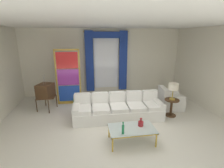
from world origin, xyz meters
The scene contains 15 objects.
ground_plane centered at (0.00, 0.00, 0.00)m, with size 16.00×16.00×0.00m, color silver.
wall_rear centered at (0.00, 3.06, 1.50)m, with size 8.00×0.12×3.00m, color silver.
wall_right centered at (3.66, 0.60, 1.50)m, with size 0.12×7.00×3.00m, color silver.
ceiling_slab centered at (0.00, 0.80, 3.02)m, with size 8.00×7.60×0.04m, color white.
curtained_window centered at (0.12, 2.89, 1.74)m, with size 2.00×0.17×2.70m.
couch_white_long centered at (0.17, 0.44, 0.31)m, with size 2.94×1.00×0.86m.
coffee_table centered at (0.26, -0.98, 0.37)m, with size 1.17×0.67×0.41m.
bottle_blue_decanter centered at (0.51, -0.92, 0.49)m, with size 0.14×0.14×0.23m.
bottle_crystal_tall centered at (-0.02, -1.20, 0.54)m, with size 0.06×0.06×0.31m.
vintage_tv centered at (-2.33, 1.47, 0.73)m, with size 0.68×0.73×1.35m.
armchair_white centered at (2.26, 0.88, 0.29)m, with size 0.92×0.91×0.80m.
stained_glass_divider centered at (-1.53, 1.95, 1.06)m, with size 0.95×0.05×2.20m.
peacock_figurine centered at (-1.17, 1.60, 0.22)m, with size 0.44×0.60×0.50m.
round_side_table centered at (2.01, 0.26, 0.36)m, with size 0.48×0.48×0.59m.
table_lamp_brass centered at (2.01, 0.26, 1.03)m, with size 0.32×0.32×0.57m.
Camera 1 is at (-0.84, -4.59, 2.65)m, focal length 26.59 mm.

